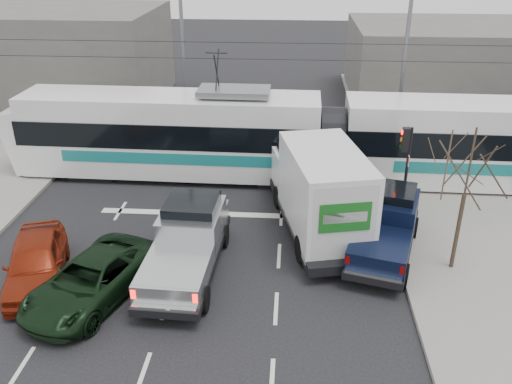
# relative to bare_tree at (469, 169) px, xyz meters

# --- Properties ---
(ground) EXTENTS (120.00, 120.00, 0.00)m
(ground) POSITION_rel_bare_tree_xyz_m (-7.60, -2.50, -3.79)
(ground) COLOR black
(ground) RESTS_ON ground
(rails) EXTENTS (60.00, 1.60, 0.03)m
(rails) POSITION_rel_bare_tree_xyz_m (-7.60, 7.50, -3.78)
(rails) COLOR #33302D
(rails) RESTS_ON ground
(building_left) EXTENTS (14.00, 10.00, 6.00)m
(building_left) POSITION_rel_bare_tree_xyz_m (-21.60, 19.50, -0.79)
(building_left) COLOR #65615B
(building_left) RESTS_ON ground
(building_right) EXTENTS (12.00, 10.00, 5.00)m
(building_right) POSITION_rel_bare_tree_xyz_m (4.40, 21.50, -1.29)
(building_right) COLOR #65615B
(building_right) RESTS_ON ground
(bare_tree) EXTENTS (2.40, 2.40, 5.00)m
(bare_tree) POSITION_rel_bare_tree_xyz_m (0.00, 0.00, 0.00)
(bare_tree) COLOR #47382B
(bare_tree) RESTS_ON ground
(traffic_signal) EXTENTS (0.44, 0.44, 3.60)m
(traffic_signal) POSITION_rel_bare_tree_xyz_m (-1.13, 4.00, -1.05)
(traffic_signal) COLOR black
(traffic_signal) RESTS_ON ground
(street_lamp_near) EXTENTS (2.38, 0.25, 9.00)m
(street_lamp_near) POSITION_rel_bare_tree_xyz_m (-0.29, 11.50, 1.32)
(street_lamp_near) COLOR slate
(street_lamp_near) RESTS_ON ground
(street_lamp_far) EXTENTS (2.38, 0.25, 9.00)m
(street_lamp_far) POSITION_rel_bare_tree_xyz_m (-11.79, 13.50, 1.32)
(street_lamp_far) COLOR slate
(street_lamp_far) RESTS_ON ground
(catenary) EXTENTS (60.00, 0.20, 7.00)m
(catenary) POSITION_rel_bare_tree_xyz_m (-7.60, 7.50, 0.09)
(catenary) COLOR black
(catenary) RESTS_ON ground
(tram) EXTENTS (28.37, 3.40, 5.78)m
(tram) POSITION_rel_bare_tree_xyz_m (-3.82, 7.22, -1.74)
(tram) COLOR white
(tram) RESTS_ON ground
(silver_pickup) EXTENTS (2.37, 6.11, 2.19)m
(silver_pickup) POSITION_rel_bare_tree_xyz_m (-8.96, -0.41, -2.70)
(silver_pickup) COLOR black
(silver_pickup) RESTS_ON ground
(box_truck) EXTENTS (3.94, 7.47, 3.55)m
(box_truck) POSITION_rel_bare_tree_xyz_m (-4.47, 2.25, -2.04)
(box_truck) COLOR black
(box_truck) RESTS_ON ground
(navy_pickup) EXTENTS (3.29, 5.58, 2.21)m
(navy_pickup) POSITION_rel_bare_tree_xyz_m (-2.12, 1.11, -2.70)
(navy_pickup) COLOR black
(navy_pickup) RESTS_ON ground
(green_car) EXTENTS (3.82, 5.48, 1.39)m
(green_car) POSITION_rel_bare_tree_xyz_m (-11.67, -2.38, -3.10)
(green_car) COLOR black
(green_car) RESTS_ON ground
(red_car) EXTENTS (3.13, 4.85, 1.53)m
(red_car) POSITION_rel_bare_tree_xyz_m (-13.80, -1.59, -3.03)
(red_car) COLOR maroon
(red_car) RESTS_ON ground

